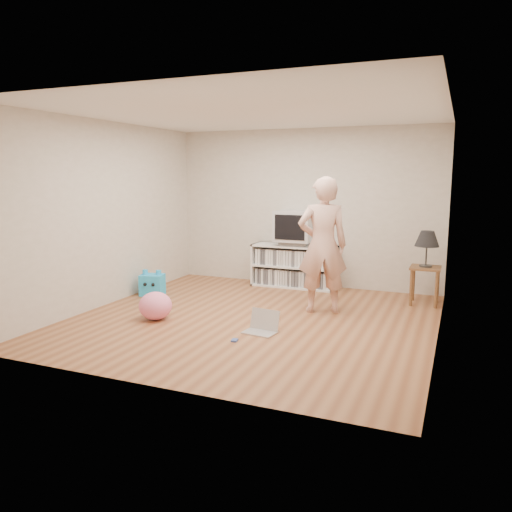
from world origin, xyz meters
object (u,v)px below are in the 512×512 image
object	(u,v)px
media_unit	(295,266)
dvd_deck	(295,243)
side_table	(425,276)
plush_pink	(155,306)
crt_tv	(295,226)
table_lamp	(427,240)
plush_blue	(152,284)
laptop	(262,326)
person	(323,245)

from	to	relation	value
media_unit	dvd_deck	bearing A→B (deg)	-90.00
side_table	plush_pink	size ratio (longest dim) A/B	1.29
crt_tv	side_table	size ratio (longest dim) A/B	1.09
side_table	plush_pink	bearing A→B (deg)	-145.87
side_table	table_lamp	world-z (taller)	table_lamp
media_unit	dvd_deck	distance (m)	0.39
media_unit	side_table	xyz separation A→B (m)	(2.09, -0.39, 0.07)
crt_tv	plush_pink	distance (m)	2.84
crt_tv	plush_blue	world-z (taller)	crt_tv
crt_tv	table_lamp	bearing A→B (deg)	-9.94
dvd_deck	laptop	xyz separation A→B (m)	(0.41, -2.46, -0.66)
dvd_deck	side_table	xyz separation A→B (m)	(2.09, -0.37, -0.32)
dvd_deck	side_table	world-z (taller)	dvd_deck
dvd_deck	crt_tv	xyz separation A→B (m)	(-0.00, -0.00, 0.29)
crt_tv	dvd_deck	bearing A→B (deg)	90.00
plush_blue	side_table	bearing A→B (deg)	1.06
dvd_deck	person	world-z (taller)	person
dvd_deck	person	size ratio (longest dim) A/B	0.25
dvd_deck	person	bearing A→B (deg)	-58.03
media_unit	table_lamp	size ratio (longest dim) A/B	2.72
side_table	table_lamp	distance (m)	0.53
table_lamp	person	xyz separation A→B (m)	(-1.27, -0.95, -0.03)
table_lamp	person	size ratio (longest dim) A/B	0.28
media_unit	side_table	world-z (taller)	media_unit
laptop	plush_pink	bearing A→B (deg)	-171.17
side_table	laptop	size ratio (longest dim) A/B	1.35
laptop	plush_pink	size ratio (longest dim) A/B	0.96
person	laptop	xyz separation A→B (m)	(-0.42, -1.14, -0.85)
crt_tv	plush_blue	bearing A→B (deg)	-142.63
media_unit	plush_pink	world-z (taller)	media_unit
dvd_deck	crt_tv	bearing A→B (deg)	-90.00
crt_tv	person	distance (m)	1.56
table_lamp	person	world-z (taller)	person
plush_blue	plush_pink	distance (m)	1.35
laptop	plush_pink	world-z (taller)	plush_pink
dvd_deck	laptop	bearing A→B (deg)	-80.57
person	plush_blue	bearing A→B (deg)	-20.53
laptop	plush_pink	distance (m)	1.47
side_table	plush_blue	bearing A→B (deg)	-165.17
crt_tv	person	xyz separation A→B (m)	(0.82, -1.32, -0.10)
dvd_deck	plush_blue	size ratio (longest dim) A/B	1.13
media_unit	person	distance (m)	1.67
plush_blue	table_lamp	bearing A→B (deg)	1.06
crt_tv	laptop	distance (m)	2.67
side_table	plush_pink	world-z (taller)	side_table
plush_blue	person	bearing A→B (deg)	-11.81
media_unit	person	bearing A→B (deg)	-58.33
media_unit	plush_pink	xyz separation A→B (m)	(-1.06, -2.52, -0.17)
plush_pink	crt_tv	bearing A→B (deg)	67.06
dvd_deck	plush_pink	bearing A→B (deg)	-112.91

